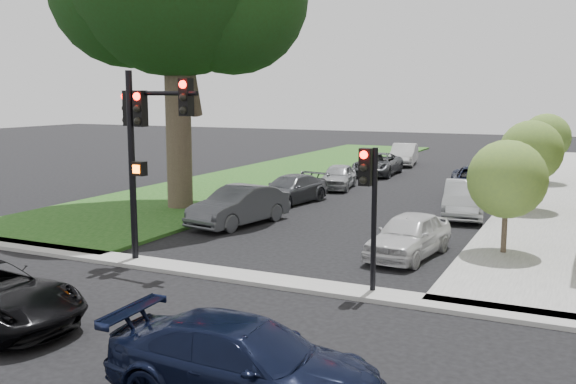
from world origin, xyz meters
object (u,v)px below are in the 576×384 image
at_px(car_parked_8, 378,164).
at_px(car_cross_far, 245,363).
at_px(car_parked_3, 497,172).
at_px(car_parked_6, 290,189).
at_px(car_parked_5, 239,206).
at_px(small_tree_b, 531,151).
at_px(small_tree_c, 546,137).
at_px(car_parked_2, 478,183).
at_px(car_parked_1, 464,199).
at_px(car_parked_7, 338,176).
at_px(small_tree_a, 507,179).
at_px(traffic_signal_main, 144,132).
at_px(car_parked_9, 404,154).
at_px(car_parked_0, 409,235).
at_px(traffic_signal_secondary, 369,193).

bearing_deg(car_parked_8, car_cross_far, -79.16).
relative_size(car_parked_3, car_parked_6, 0.94).
distance_m(car_parked_5, car_parked_8, 17.04).
bearing_deg(small_tree_b, car_parked_6, -167.23).
bearing_deg(small_tree_c, small_tree_b, -90.00).
height_order(car_parked_2, car_parked_3, car_parked_2).
bearing_deg(small_tree_b, car_parked_8, 135.84).
relative_size(car_parked_1, car_parked_6, 1.01).
bearing_deg(car_parked_7, car_parked_2, -12.02).
distance_m(small_tree_c, car_cross_far, 29.83).
distance_m(car_parked_1, car_parked_8, 13.78).
xyz_separation_m(small_tree_a, car_parked_8, (-9.66, 17.66, -1.74)).
bearing_deg(car_parked_6, traffic_signal_main, -75.89).
relative_size(car_cross_far, car_parked_9, 1.04).
bearing_deg(car_cross_far, car_parked_8, 11.88).
bearing_deg(car_parked_8, car_parked_0, -72.38).
xyz_separation_m(car_cross_far, car_parked_7, (-7.23, 23.18, -0.04)).
bearing_deg(car_parked_5, small_tree_b, 48.63).
distance_m(car_parked_3, car_parked_8, 7.39).
height_order(small_tree_c, traffic_signal_secondary, small_tree_c).
distance_m(car_parked_5, car_parked_9, 23.27).
distance_m(traffic_signal_main, traffic_signal_secondary, 7.05).
bearing_deg(car_parked_0, car_parked_1, 94.49).
bearing_deg(car_parked_1, car_parked_2, 84.81).
bearing_deg(traffic_signal_secondary, car_parked_3, 89.30).
relative_size(car_parked_1, car_parked_2, 0.80).
distance_m(traffic_signal_main, car_parked_5, 6.89).
bearing_deg(car_parked_0, car_parked_8, 117.54).
distance_m(traffic_signal_secondary, car_parked_7, 18.34).
bearing_deg(car_parked_1, car_parked_6, 172.35).
height_order(traffic_signal_secondary, car_parked_6, traffic_signal_secondary).
bearing_deg(car_parked_5, small_tree_c, 70.81).
distance_m(traffic_signal_main, car_parked_6, 11.93).
bearing_deg(car_cross_far, car_parked_0, -1.23).
distance_m(car_parked_1, car_parked_6, 7.90).
xyz_separation_m(traffic_signal_secondary, car_parked_5, (-7.24, 6.14, -1.85)).
relative_size(car_parked_8, car_parked_9, 1.08).
bearing_deg(small_tree_a, car_parked_8, 118.69).
distance_m(car_cross_far, car_parked_9, 36.53).
distance_m(small_tree_a, small_tree_b, 8.28).
distance_m(small_tree_c, car_parked_1, 12.06).
bearing_deg(small_tree_c, traffic_signal_secondary, -96.45).
bearing_deg(car_parked_3, traffic_signal_secondary, -86.83).
height_order(car_cross_far, car_parked_5, car_parked_5).
height_order(small_tree_a, car_parked_1, small_tree_a).
height_order(traffic_signal_secondary, car_parked_9, traffic_signal_secondary).
xyz_separation_m(car_parked_5, car_parked_9, (0.19, 23.27, 0.00)).
distance_m(small_tree_a, car_parked_7, 15.03).
bearing_deg(traffic_signal_secondary, small_tree_a, 64.56).
xyz_separation_m(car_parked_1, car_parked_2, (-0.25, 4.91, 0.04)).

